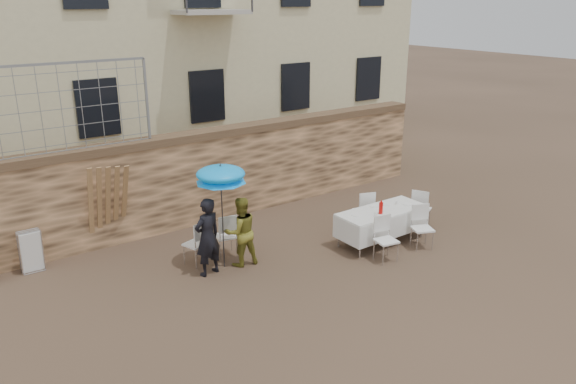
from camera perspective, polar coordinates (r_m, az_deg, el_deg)
ground at (r=10.43m, az=5.33°, el=-10.98°), size 80.00×80.00×0.00m
stone_wall at (r=13.82m, az=-8.12°, el=1.61°), size 13.00×0.50×2.20m
chain_link_fence at (r=12.31m, az=-21.12°, el=7.97°), size 3.20×0.06×1.80m
man_suit at (r=11.09m, az=-8.18°, el=-4.55°), size 0.65×0.49×1.60m
woman_dress at (r=11.44m, az=-4.83°, el=-4.02°), size 0.77×0.63×1.46m
umbrella at (r=10.95m, az=-6.84°, el=1.50°), size 1.00×1.00×2.04m
couple_chair_left at (r=11.67m, az=-9.36°, el=-5.09°), size 0.61×0.61×0.96m
couple_chair_right at (r=11.96m, az=-6.36°, el=-4.32°), size 0.56×0.56×0.96m
banquet_table at (r=12.62m, az=9.55°, el=-1.97°), size 2.10×0.85×0.78m
soda_bottle at (r=12.32m, az=9.42°, el=-1.62°), size 0.09×0.09×0.26m
table_chair_front_left at (r=11.83m, az=9.96°, el=-4.78°), size 0.56×0.56×0.96m
table_chair_front_right at (r=12.58m, az=13.51°, el=-3.54°), size 0.63×0.63×0.96m
table_chair_back at (r=13.37m, az=7.70°, el=-1.80°), size 0.61×0.61×0.96m
table_chair_side at (r=13.74m, az=13.37°, el=-1.58°), size 0.65×0.65×0.96m
chair_stack_right at (r=12.39m, az=-24.75°, el=-5.32°), size 0.46×0.32×0.92m
wood_planks at (r=12.58m, az=-18.07°, el=-1.44°), size 0.70×0.20×2.00m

